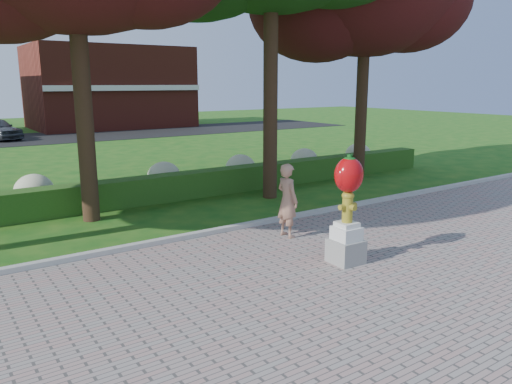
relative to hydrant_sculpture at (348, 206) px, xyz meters
The scene contains 9 objects.
ground 1.73m from the hydrant_sculpture, 169.61° to the left, with size 100.00×100.00×0.00m, color #155214.
walkway 4.14m from the hydrant_sculpture, 107.93° to the right, with size 40.00×14.00×0.04m, color gray.
curb 3.63m from the hydrant_sculpture, 110.76° to the left, with size 40.00×0.18×0.15m, color #ADADA5.
lawn_hedge 7.37m from the hydrant_sculpture, 99.60° to the left, with size 24.00×0.70×0.80m, color #1C4513.
hydrangea_row 8.28m from the hydrant_sculpture, 94.52° to the left, with size 20.10×1.10×0.99m.
street 28.28m from the hydrant_sculpture, 92.48° to the left, with size 50.00×8.00×0.02m, color black.
building_right 34.95m from the hydrant_sculpture, 78.80° to the left, with size 12.00×8.00×6.40m, color maroon.
hydrant_sculpture is the anchor object (origin of this frame).
woman 2.07m from the hydrant_sculpture, 87.04° to the left, with size 0.63×0.42×1.74m, color tan.
Camera 1 is at (-5.63, -7.04, 3.58)m, focal length 35.00 mm.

